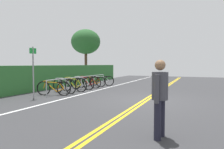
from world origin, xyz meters
TOP-DOWN VIEW (x-y plane):
  - ground_plane at (0.00, 0.00)m, footprint 35.23×13.17m
  - centre_line_yellow_inner at (0.00, -0.08)m, footprint 31.71×0.10m
  - centre_line_yellow_outer at (0.00, 0.08)m, footprint 31.71×0.10m
  - bike_lane_stripe_white at (0.00, 3.30)m, footprint 31.71×0.12m
  - bike_rack at (2.07, 4.38)m, footprint 6.07×0.05m
  - bicycle_0 at (-0.45, 4.37)m, footprint 0.58×1.67m
  - bicycle_1 at (0.39, 4.37)m, footprint 0.53×1.70m
  - bicycle_2 at (1.17, 4.33)m, footprint 0.46×1.77m
  - bicycle_3 at (2.10, 4.34)m, footprint 0.46×1.72m
  - bicycle_4 at (2.87, 4.40)m, footprint 0.46×1.76m
  - bicycle_5 at (3.77, 4.45)m, footprint 0.46×1.73m
  - bicycle_6 at (4.55, 4.27)m, footprint 0.54×1.77m
  - pedestrian at (-4.31, -1.31)m, footprint 0.49×0.32m
  - sign_post_near at (-1.52, 4.59)m, footprint 0.36×0.06m
  - hedge_backdrop at (3.57, 6.55)m, footprint 15.02×0.95m
  - tree_mid at (9.79, 8.53)m, footprint 2.90×2.90m

SIDE VIEW (x-z plane):
  - ground_plane at x=0.00m, z-range -0.05..0.00m
  - centre_line_yellow_inner at x=0.00m, z-range 0.00..0.00m
  - centre_line_yellow_outer at x=0.00m, z-range 0.00..0.00m
  - bike_lane_stripe_white at x=0.00m, z-range 0.00..0.00m
  - bicycle_0 at x=-0.45m, z-range -0.02..0.70m
  - bicycle_5 at x=3.77m, z-range -0.02..0.70m
  - bicycle_6 at x=4.55m, z-range -0.02..0.70m
  - bicycle_4 at x=2.87m, z-range -0.02..0.74m
  - bicycle_3 at x=2.10m, z-range -0.02..0.76m
  - bicycle_1 at x=0.39m, z-range -0.02..0.77m
  - bicycle_2 at x=1.17m, z-range -0.02..0.77m
  - bike_rack at x=2.07m, z-range 0.20..0.96m
  - hedge_backdrop at x=3.57m, z-range 0.00..1.41m
  - pedestrian at x=-4.31m, z-range 0.11..1.67m
  - sign_post_near at x=-1.52m, z-range 0.23..2.46m
  - tree_mid at x=9.79m, z-range 1.23..6.19m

